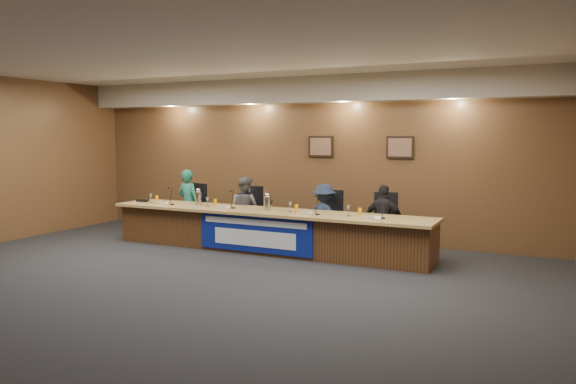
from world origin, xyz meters
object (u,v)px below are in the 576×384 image
(office_chair_d, at_px, (385,227))
(carafe_mid, at_px, (267,204))
(office_chair_b, at_px, (248,217))
(dais_body, at_px, (266,232))
(panelist_d, at_px, (384,220))
(panelist_a, at_px, (188,203))
(panelist_c, at_px, (324,217))
(office_chair_a, at_px, (192,213))
(banner, at_px, (254,234))
(office_chair_c, at_px, (326,223))
(speakerphone, at_px, (144,200))
(carafe_left, at_px, (198,199))
(panelist_b, at_px, (245,209))

(office_chair_d, relative_size, carafe_mid, 1.98)
(office_chair_b, distance_m, carafe_mid, 1.16)
(dais_body, relative_size, panelist_d, 4.86)
(panelist_a, relative_size, panelist_c, 1.15)
(office_chair_a, bearing_deg, dais_body, -2.73)
(banner, relative_size, office_chair_c, 4.58)
(speakerphone, bearing_deg, banner, -7.96)
(office_chair_c, bearing_deg, carafe_left, -153.10)
(office_chair_b, xyz_separation_m, carafe_left, (-0.69, -0.66, 0.40))
(office_chair_c, xyz_separation_m, carafe_mid, (-0.84, -0.71, 0.39))
(panelist_b, height_order, carafe_mid, panelist_b)
(carafe_mid, bearing_deg, office_chair_b, 139.43)
(panelist_a, bearing_deg, carafe_mid, 169.55)
(banner, xyz_separation_m, panelist_c, (0.90, 0.97, 0.22))
(office_chair_a, relative_size, office_chair_b, 1.00)
(office_chair_b, relative_size, office_chair_c, 1.00)
(dais_body, distance_m, carafe_mid, 0.53)
(banner, bearing_deg, speakerphone, 172.04)
(office_chair_b, bearing_deg, banner, -49.27)
(panelist_d, bearing_deg, office_chair_c, -5.35)
(banner, xyz_separation_m, office_chair_d, (2.01, 1.07, 0.10))
(dais_body, height_order, panelist_b, panelist_b)
(banner, height_order, panelist_b, panelist_b)
(dais_body, xyz_separation_m, panelist_d, (2.01, 0.55, 0.27))
(panelist_c, relative_size, office_chair_d, 2.50)
(banner, height_order, carafe_left, carafe_left)
(panelist_b, height_order, office_chair_c, panelist_b)
(office_chair_d, bearing_deg, office_chair_c, 165.12)
(panelist_a, relative_size, office_chair_d, 2.87)
(panelist_a, distance_m, carafe_mid, 2.25)
(office_chair_d, bearing_deg, speakerphone, 173.27)
(panelist_a, bearing_deg, panelist_b, -174.75)
(panelist_c, bearing_deg, carafe_left, 26.05)
(banner, distance_m, carafe_mid, 0.61)
(panelist_c, bearing_deg, panelist_b, 12.67)
(banner, distance_m, speakerphone, 2.81)
(office_chair_c, bearing_deg, dais_body, -132.88)
(office_chair_b, relative_size, office_chair_d, 1.00)
(panelist_d, distance_m, carafe_left, 3.52)
(panelist_c, relative_size, speakerphone, 3.75)
(panelist_a, distance_m, panelist_b, 1.34)
(panelist_a, bearing_deg, banner, 160.49)
(panelist_c, distance_m, carafe_mid, 1.07)
(panelist_a, relative_size, panelist_b, 1.08)
(panelist_a, xyz_separation_m, speakerphone, (-0.66, -0.58, 0.09))
(panelist_d, relative_size, office_chair_c, 2.57)
(carafe_mid, distance_m, speakerphone, 2.82)
(office_chair_d, bearing_deg, carafe_left, 175.91)
(office_chair_d, bearing_deg, office_chair_a, 165.12)
(office_chair_b, bearing_deg, office_chair_a, -174.82)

